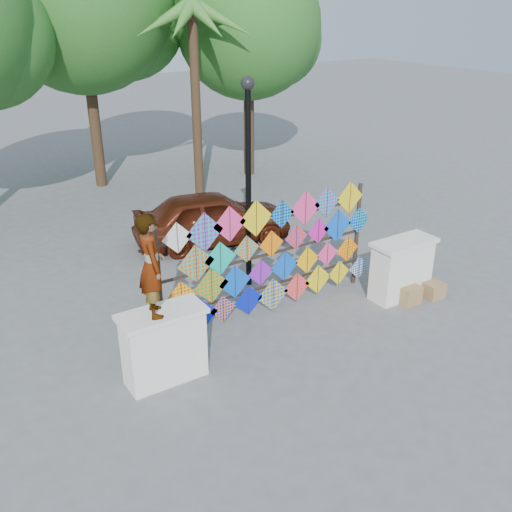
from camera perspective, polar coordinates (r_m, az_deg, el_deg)
name	(u,v)px	position (r m, az deg, el deg)	size (l,w,h in m)	color
ground	(291,327)	(11.12, 3.47, -7.13)	(80.00, 80.00, 0.00)	slate
parapet_left	(164,345)	(9.50, -9.18, -8.82)	(1.40, 0.65, 1.28)	white
parapet_right	(402,268)	(12.31, 14.35, -1.20)	(1.40, 0.65, 1.28)	white
kite_rack	(271,256)	(11.08, 1.55, 0.04)	(4.88, 0.24, 2.44)	#2D2019
tree_mid	(84,0)	(19.52, -16.84, 23.32)	(6.30, 5.60, 8.61)	#402A1B
tree_east	(250,26)	(20.26, -0.57, 22.02)	(5.40, 4.80, 7.42)	#402A1B
palm_tree	(193,32)	(17.51, -6.33, 21.42)	(3.62, 3.62, 5.83)	#402A1B
vendor_woman	(151,265)	(8.76, -10.41, -0.92)	(0.61, 0.40, 1.67)	#99999E
sedan	(212,218)	(14.68, -4.38, 3.86)	(1.61, 4.01, 1.37)	#501C0D
lamppost	(248,166)	(11.73, -0.78, 8.98)	(0.28, 0.28, 4.46)	black
cardboard_box_near	(409,294)	(12.27, 15.01, -3.74)	(0.43, 0.39, 0.39)	olive
cardboard_box_far	(433,290)	(12.65, 17.29, -3.26)	(0.40, 0.37, 0.34)	olive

